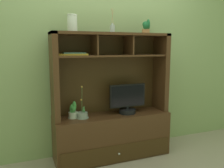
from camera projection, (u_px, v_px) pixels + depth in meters
floor_plane at (112, 156)px, 2.93m from camera, size 6.00×6.00×0.02m
back_wall at (105, 42)px, 2.93m from camera, size 6.00×0.02×2.80m
media_console at (112, 121)px, 2.87m from camera, size 1.39×0.45×1.50m
tv_monitor at (127, 101)px, 2.85m from camera, size 0.46×0.20×0.36m
potted_orchid at (82, 115)px, 2.68m from camera, size 0.15×0.15×0.37m
potted_fern at (73, 111)px, 2.68m from camera, size 0.12×0.12×0.20m
magazine_stack_left at (73, 54)px, 2.59m from camera, size 0.34×0.25×0.03m
diffuser_bottle at (112, 28)px, 2.67m from camera, size 0.06×0.06×0.27m
potted_succulent at (146, 27)px, 2.86m from camera, size 0.11×0.11×0.17m
ceramic_vase at (72, 23)px, 2.53m from camera, size 0.11×0.11×0.19m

